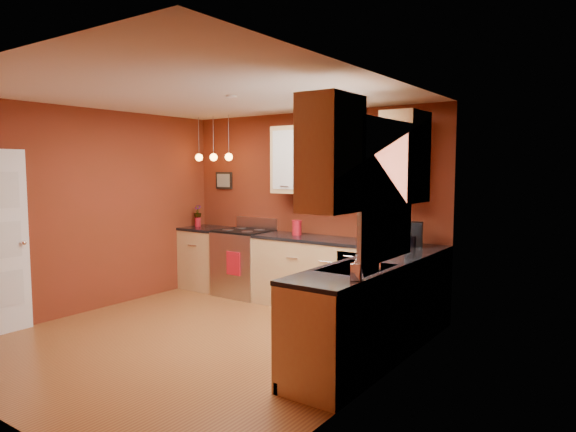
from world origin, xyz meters
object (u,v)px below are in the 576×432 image
Objects in this scene: red_canister at (297,228)px; soap_pump at (357,268)px; coffee_maker at (414,235)px; gas_range at (244,262)px; sink at (357,270)px.

red_canister is 0.96× the size of soap_pump.
coffee_maker is at bearing 98.90° from soap_pump.
coffee_maker reaches higher than gas_range.
red_canister is 0.71× the size of coffee_maker.
soap_pump is at bearing -62.84° from sink.
coffee_maker is (2.56, -0.00, 0.59)m from gas_range.
coffee_maker is (1.67, -0.05, 0.03)m from red_canister.
gas_range is at bearing 150.22° from sink.
sink is 2.48× the size of coffee_maker.
soap_pump is (0.25, -0.48, 0.13)m from sink.
gas_range is at bearing 145.35° from soap_pump.
coffee_maker is 2.01m from soap_pump.
coffee_maker is 1.36× the size of soap_pump.
red_canister is (-1.73, 1.55, 0.13)m from sink.
sink reaches higher than gas_range.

